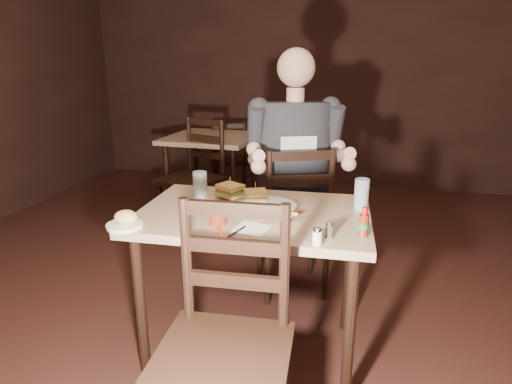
% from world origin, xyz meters
% --- Properties ---
extents(room_shell, '(7.00, 7.00, 7.00)m').
position_xyz_m(room_shell, '(0.00, 0.00, 1.40)').
color(room_shell, black).
rests_on(room_shell, ground).
extents(main_table, '(1.11, 0.77, 0.77)m').
position_xyz_m(main_table, '(-0.17, 0.20, 0.68)').
color(main_table, tan).
rests_on(main_table, ground).
extents(bg_table, '(0.83, 0.83, 0.77)m').
position_xyz_m(bg_table, '(-1.07, 2.14, 0.68)').
color(bg_table, tan).
rests_on(bg_table, ground).
extents(chair_far, '(0.60, 0.62, 0.97)m').
position_xyz_m(chair_far, '(-0.09, 0.89, 0.49)').
color(chair_far, black).
rests_on(chair_far, ground).
extents(chair_near, '(0.49, 0.53, 0.98)m').
position_xyz_m(chair_near, '(-0.10, -0.49, 0.49)').
color(chair_near, black).
rests_on(chair_near, ground).
extents(bg_chair_far, '(0.49, 0.51, 0.84)m').
position_xyz_m(bg_chair_far, '(-1.07, 2.69, 0.42)').
color(bg_chair_far, black).
rests_on(bg_chair_far, ground).
extents(bg_chair_near, '(0.59, 0.62, 0.98)m').
position_xyz_m(bg_chair_near, '(-1.07, 1.59, 0.49)').
color(bg_chair_near, black).
rests_on(bg_chair_near, ground).
extents(diner, '(0.72, 0.65, 1.02)m').
position_xyz_m(diner, '(-0.07, 0.84, 1.01)').
color(diner, '#323338').
rests_on(diner, chair_far).
extents(dinner_plate, '(0.27, 0.27, 0.01)m').
position_xyz_m(dinner_plate, '(-0.11, 0.25, 0.78)').
color(dinner_plate, white).
rests_on(dinner_plate, main_table).
extents(sandwich_left, '(0.16, 0.15, 0.10)m').
position_xyz_m(sandwich_left, '(-0.33, 0.36, 0.84)').
color(sandwich_left, tan).
rests_on(sandwich_left, dinner_plate).
extents(sandwich_right, '(0.13, 0.12, 0.09)m').
position_xyz_m(sandwich_right, '(-0.18, 0.30, 0.83)').
color(sandwich_right, tan).
rests_on(sandwich_right, dinner_plate).
extents(fries_pile, '(0.23, 0.17, 0.04)m').
position_xyz_m(fries_pile, '(-0.05, 0.11, 0.80)').
color(fries_pile, '#EBD56D').
rests_on(fries_pile, dinner_plate).
extents(ketchup_dollop, '(0.04, 0.04, 0.01)m').
position_xyz_m(ketchup_dollop, '(0.05, 0.18, 0.79)').
color(ketchup_dollop, maroon).
rests_on(ketchup_dollop, dinner_plate).
extents(glass_left, '(0.08, 0.08, 0.13)m').
position_xyz_m(glass_left, '(-0.49, 0.35, 0.84)').
color(glass_left, silver).
rests_on(glass_left, main_table).
extents(glass_right, '(0.07, 0.07, 0.15)m').
position_xyz_m(glass_right, '(0.32, 0.34, 0.85)').
color(glass_right, silver).
rests_on(glass_right, main_table).
extents(hot_sauce, '(0.04, 0.04, 0.12)m').
position_xyz_m(hot_sauce, '(0.34, 0.03, 0.83)').
color(hot_sauce, maroon).
rests_on(hot_sauce, main_table).
extents(salt_shaker, '(0.04, 0.04, 0.07)m').
position_xyz_m(salt_shaker, '(0.16, -0.11, 0.80)').
color(salt_shaker, white).
rests_on(salt_shaker, main_table).
extents(pepper_shaker, '(0.03, 0.03, 0.06)m').
position_xyz_m(pepper_shaker, '(0.20, -0.02, 0.80)').
color(pepper_shaker, '#38332D').
rests_on(pepper_shaker, main_table).
extents(syrup_dispenser, '(0.08, 0.08, 0.10)m').
position_xyz_m(syrup_dispenser, '(-0.28, 0.00, 0.82)').
color(syrup_dispenser, maroon).
rests_on(syrup_dispenser, main_table).
extents(napkin, '(0.16, 0.15, 0.00)m').
position_xyz_m(napkin, '(-0.12, -0.01, 0.77)').
color(napkin, white).
rests_on(napkin, main_table).
extents(knife, '(0.11, 0.19, 0.01)m').
position_xyz_m(knife, '(-0.22, -0.11, 0.78)').
color(knife, silver).
rests_on(knife, napkin).
extents(fork, '(0.05, 0.15, 0.00)m').
position_xyz_m(fork, '(-0.17, -0.09, 0.78)').
color(fork, silver).
rests_on(fork, napkin).
extents(side_plate, '(0.16, 0.16, 0.01)m').
position_xyz_m(side_plate, '(-0.65, -0.13, 0.78)').
color(side_plate, white).
rests_on(side_plate, main_table).
extents(bread_roll, '(0.11, 0.09, 0.06)m').
position_xyz_m(bread_roll, '(-0.65, -0.11, 0.81)').
color(bread_roll, tan).
rests_on(bread_roll, side_plate).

